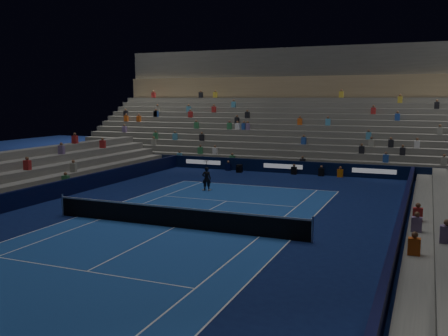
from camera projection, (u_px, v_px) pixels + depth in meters
ground at (175, 228)px, 22.95m from camera, size 90.00×90.00×0.00m
court_surface at (175, 227)px, 22.95m from camera, size 10.97×23.77×0.01m
sponsor_barrier_far at (283, 167)px, 39.83m from camera, size 44.00×0.25×1.00m
sponsor_barrier_east at (397, 239)px, 19.23m from camera, size 0.25×37.00×1.00m
sponsor_barrier_west at (13, 201)px, 26.53m from camera, size 0.25×37.00×1.00m
grandstand_main at (310, 125)px, 48.05m from camera, size 44.00×15.20×11.20m
tennis_net at (174, 217)px, 22.88m from camera, size 12.90×0.10×1.10m
tennis_player at (207, 179)px, 32.07m from camera, size 0.65×0.52×1.56m
broadcast_camera at (239, 168)px, 40.14m from camera, size 0.55×0.96×0.61m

